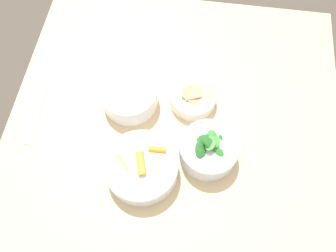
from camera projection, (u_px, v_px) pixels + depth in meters
ground_plane at (169, 205)px, 1.59m from camera, size 10.00×10.00×0.00m
dining_table at (170, 164)px, 0.99m from camera, size 1.09×0.92×0.78m
bowl_carrots at (141, 167)px, 0.82m from camera, size 0.19×0.19×0.07m
bowl_greens at (209, 149)px, 0.84m from camera, size 0.15×0.15×0.10m
bowl_beans_hotdog at (130, 96)px, 0.91m from camera, size 0.16×0.16×0.06m
bowl_cookies at (193, 97)px, 0.92m from camera, size 0.13×0.13×0.05m
ruler at (40, 94)px, 0.95m from camera, size 0.32×0.05×0.00m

